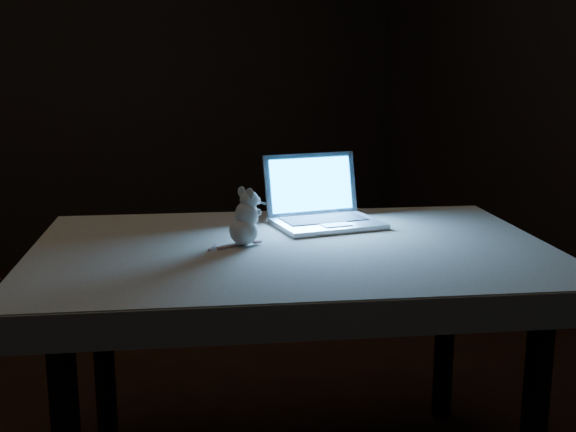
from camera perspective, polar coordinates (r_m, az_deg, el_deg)
name	(u,v)px	position (r m, az deg, el deg)	size (l,w,h in m)	color
back_wall	(54,42)	(4.49, -17.99, 12.92)	(4.50, 0.04, 2.60)	black
table	(292,369)	(2.08, 0.34, -11.97)	(1.31, 0.84, 0.70)	black
tablecloth	(255,259)	(1.99, -2.60, -3.39)	(1.40, 0.93, 0.08)	beige
laptop	(328,192)	(2.16, 3.18, 1.88)	(0.31, 0.27, 0.21)	silver
plush_mouse	(243,217)	(1.95, -3.55, -0.06)	(0.11, 0.11, 0.16)	silver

